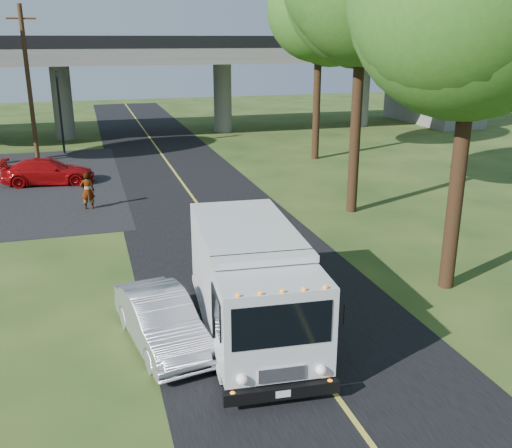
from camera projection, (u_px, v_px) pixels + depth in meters
name	position (u px, v px, depth m)	size (l,w,h in m)	color
ground	(285.00, 326.00, 14.86)	(120.00, 120.00, 0.00)	#264117
road	(206.00, 216.00, 23.97)	(7.00, 90.00, 0.02)	black
lane_line	(206.00, 216.00, 23.96)	(0.12, 90.00, 0.01)	gold
overpass	(144.00, 74.00, 42.59)	(54.00, 10.00, 7.30)	slate
traffic_signal	(59.00, 104.00, 35.92)	(0.18, 0.22, 5.20)	black
utility_pole	(29.00, 84.00, 33.26)	(1.60, 0.26, 9.00)	#472D19
tree_right_far	(324.00, 17.00, 32.85)	(5.77, 5.67, 10.99)	#382314
step_van	(251.00, 281.00, 14.03)	(2.86, 6.58, 2.69)	silver
red_sedan	(48.00, 171.00, 29.14)	(1.86, 4.56, 1.32)	#A20A0C
silver_sedan	(161.00, 320.00, 13.79)	(1.38, 3.96, 1.30)	#95969D
pedestrian	(88.00, 191.00, 24.77)	(0.60, 0.39, 1.65)	gray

